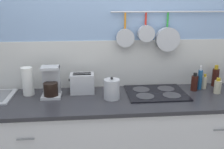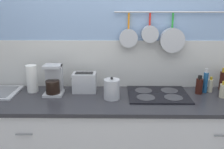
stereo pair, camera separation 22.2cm
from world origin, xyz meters
name	(u,v)px [view 1 (the left image)]	position (x,y,z in m)	size (l,w,h in m)	color
wall_back	(118,49)	(0.00, 0.37, 1.27)	(7.20, 0.15, 2.60)	#84A3CC
cabinet_base	(121,142)	(0.00, 0.00, 0.43)	(3.24, 0.65, 0.85)	silver
countertop	(122,100)	(0.00, 0.00, 0.87)	(3.28, 0.67, 0.03)	#2D2D33
paper_towel_roll	(28,81)	(-0.88, 0.17, 1.02)	(0.10, 0.10, 0.27)	white
coffee_maker	(51,84)	(-0.65, 0.11, 1.01)	(0.18, 0.18, 0.29)	#B7BABF
toaster	(82,83)	(-0.37, 0.18, 0.98)	(0.24, 0.16, 0.19)	#B7BABF
kettle	(112,89)	(-0.09, 0.00, 0.98)	(0.14, 0.14, 0.21)	#B7BABF
cooktop	(156,93)	(0.34, 0.09, 0.89)	(0.56, 0.46, 0.01)	black
bottle_vinegar	(194,83)	(0.74, 0.14, 0.97)	(0.07, 0.07, 0.18)	#33140F
bottle_dish_soap	(200,79)	(0.81, 0.17, 0.99)	(0.05, 0.05, 0.24)	navy
bottle_cooking_wine	(204,82)	(0.87, 0.19, 0.95)	(0.05, 0.05, 0.15)	#BFB799
bottle_sesame_oil	(218,86)	(0.94, 0.05, 0.95)	(0.07, 0.07, 0.15)	#BFB799
bottle_olive_oil	(215,77)	(1.02, 0.25, 0.99)	(0.07, 0.07, 0.22)	#33140F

